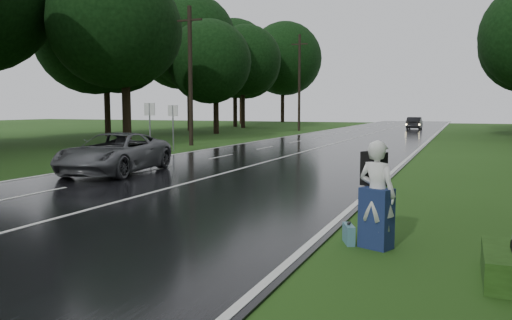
# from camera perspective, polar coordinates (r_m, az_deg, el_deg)

# --- Properties ---
(ground) EXTENTS (160.00, 160.00, 0.00)m
(ground) POSITION_cam_1_polar(r_m,az_deg,el_deg) (12.25, -20.90, -6.16)
(ground) COLOR #244915
(ground) RESTS_ON ground
(road) EXTENTS (12.00, 140.00, 0.04)m
(road) POSITION_cam_1_polar(r_m,az_deg,el_deg) (29.94, 6.36, 1.16)
(road) COLOR black
(road) RESTS_ON ground
(lane_center) EXTENTS (0.12, 140.00, 0.01)m
(lane_center) POSITION_cam_1_polar(r_m,az_deg,el_deg) (29.94, 6.36, 1.21)
(lane_center) COLOR silver
(lane_center) RESTS_ON road
(grey_car) EXTENTS (3.27, 5.73, 1.51)m
(grey_car) POSITION_cam_1_polar(r_m,az_deg,el_deg) (19.63, -15.69, 0.77)
(grey_car) COLOR #525357
(grey_car) RESTS_ON road
(far_car) EXTENTS (1.50, 4.29, 1.41)m
(far_car) POSITION_cam_1_polar(r_m,az_deg,el_deg) (60.67, 17.51, 4.00)
(far_car) COLOR black
(far_car) RESTS_ON road
(hitchhiker) EXTENTS (0.82, 0.80, 1.92)m
(hitchhiker) POSITION_cam_1_polar(r_m,az_deg,el_deg) (9.16, 13.49, -4.23)
(hitchhiker) COLOR silver
(hitchhiker) RESTS_ON ground
(suitcase) EXTENTS (0.33, 0.51, 0.35)m
(suitcase) POSITION_cam_1_polar(r_m,az_deg,el_deg) (9.48, 10.45, -8.24)
(suitcase) COLOR teal
(suitcase) RESTS_ON ground
(utility_pole_mid) EXTENTS (1.80, 0.28, 9.07)m
(utility_pole_mid) POSITION_cam_1_polar(r_m,az_deg,el_deg) (33.80, -7.34, 1.65)
(utility_pole_mid) COLOR black
(utility_pole_mid) RESTS_ON ground
(utility_pole_far) EXTENTS (1.80, 0.28, 10.37)m
(utility_pole_far) POSITION_cam_1_polar(r_m,az_deg,el_deg) (55.45, 4.88, 3.32)
(utility_pole_far) COLOR black
(utility_pole_far) RESTS_ON ground
(road_sign_a) EXTENTS (0.66, 0.10, 2.74)m
(road_sign_a) POSITION_cam_1_polar(r_m,az_deg,el_deg) (27.52, -11.86, 0.61)
(road_sign_a) COLOR white
(road_sign_a) RESTS_ON ground
(road_sign_b) EXTENTS (0.63, 0.10, 2.65)m
(road_sign_b) POSITION_cam_1_polar(r_m,az_deg,el_deg) (29.44, -9.32, 1.00)
(road_sign_b) COLOR white
(road_sign_b) RESTS_ON ground
(tree_left_d) EXTENTS (9.33, 9.33, 14.58)m
(tree_left_d) POSITION_cam_1_polar(r_m,az_deg,el_deg) (36.18, -14.35, 1.79)
(tree_left_d) COLOR black
(tree_left_d) RESTS_ON ground
(tree_left_e) EXTENTS (7.42, 7.42, 11.60)m
(tree_left_e) POSITION_cam_1_polar(r_m,az_deg,el_deg) (49.00, -4.53, 2.99)
(tree_left_e) COLOR black
(tree_left_e) RESTS_ON ground
(tree_left_f) EXTENTS (9.72, 9.72, 15.19)m
(tree_left_f) POSITION_cam_1_polar(r_m,az_deg,el_deg) (63.33, -1.48, 3.66)
(tree_left_f) COLOR black
(tree_left_f) RESTS_ON ground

